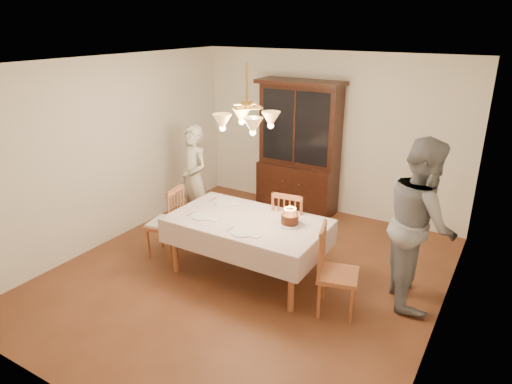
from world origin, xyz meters
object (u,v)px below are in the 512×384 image
Objects in this scene: dining_table at (248,225)px; chair_far_side at (291,230)px; china_hutch at (299,150)px; birthday_cake at (290,220)px; elderly_woman at (194,178)px.

dining_table is 1.90× the size of chair_far_side.
china_hutch reaches higher than birthday_cake.
dining_table is 1.18× the size of elderly_woman.
china_hutch is at bearing 100.41° from dining_table.
china_hutch reaches higher than dining_table.
birthday_cake is at bearing 14.97° from dining_table.
birthday_cake is at bearing -65.40° from chair_far_side.
birthday_cake is (0.22, -0.47, 0.37)m from chair_far_side.
china_hutch is at bearing 75.27° from elderly_woman.
chair_far_side is (0.70, -1.65, -0.60)m from china_hutch.
birthday_cake is at bearing -66.56° from china_hutch.
birthday_cake is (0.92, -2.12, -0.22)m from china_hutch.
chair_far_side is at bearing 114.60° from birthday_cake.
dining_table is 0.72m from chair_far_side.
china_hutch is (-0.41, 2.25, 0.36)m from dining_table.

